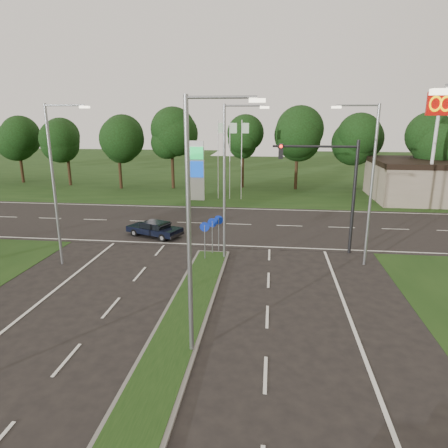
# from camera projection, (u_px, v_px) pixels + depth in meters

# --- Properties ---
(verge_far) EXTENTS (160.00, 50.00, 0.02)m
(verge_far) POSITION_uv_depth(u_px,v_px,m) (249.00, 172.00, 61.64)
(verge_far) COLOR #193411
(verge_far) RESTS_ON ground
(cross_road) EXTENTS (160.00, 12.00, 0.02)m
(cross_road) POSITION_uv_depth(u_px,v_px,m) (226.00, 224.00, 31.93)
(cross_road) COLOR black
(cross_road) RESTS_ON ground
(median_kerb) EXTENTS (2.00, 26.00, 0.12)m
(median_kerb) POSITION_uv_depth(u_px,v_px,m) (155.00, 384.00, 12.74)
(median_kerb) COLOR slate
(median_kerb) RESTS_ON ground
(streetlight_median_near) EXTENTS (2.53, 0.22, 9.00)m
(streetlight_median_near) POSITION_uv_depth(u_px,v_px,m) (195.00, 218.00, 13.24)
(streetlight_median_near) COLOR gray
(streetlight_median_near) RESTS_ON ground
(streetlight_median_far) EXTENTS (2.53, 0.22, 9.00)m
(streetlight_median_far) POSITION_uv_depth(u_px,v_px,m) (228.00, 175.00, 22.82)
(streetlight_median_far) COLOR gray
(streetlight_median_far) RESTS_ON ground
(streetlight_left_far) EXTENTS (2.53, 0.22, 9.00)m
(streetlight_left_far) POSITION_uv_depth(u_px,v_px,m) (56.00, 177.00, 21.98)
(streetlight_left_far) COLOR gray
(streetlight_left_far) RESTS_ON ground
(streetlight_right_far) EXTENTS (2.53, 0.22, 9.00)m
(streetlight_right_far) POSITION_uv_depth(u_px,v_px,m) (369.00, 178.00, 21.92)
(streetlight_right_far) COLOR gray
(streetlight_right_far) RESTS_ON ground
(traffic_signal) EXTENTS (5.10, 0.42, 7.00)m
(traffic_signal) POSITION_uv_depth(u_px,v_px,m) (333.00, 179.00, 24.13)
(traffic_signal) COLOR black
(traffic_signal) RESTS_ON ground
(median_signs) EXTENTS (1.16, 1.76, 2.38)m
(median_signs) POSITION_uv_depth(u_px,v_px,m) (212.00, 229.00, 24.20)
(median_signs) COLOR gray
(median_signs) RESTS_ON ground
(gas_pylon) EXTENTS (5.80, 1.26, 8.00)m
(gas_pylon) POSITION_uv_depth(u_px,v_px,m) (199.00, 169.00, 40.20)
(gas_pylon) COLOR silver
(gas_pylon) RESTS_ON ground
(mcdonalds_sign) EXTENTS (2.20, 0.47, 10.40)m
(mcdonalds_sign) POSITION_uv_depth(u_px,v_px,m) (438.00, 120.00, 35.40)
(mcdonalds_sign) COLOR silver
(mcdonalds_sign) RESTS_ON ground
(treeline_far) EXTENTS (6.00, 6.00, 9.90)m
(treeline_far) POSITION_uv_depth(u_px,v_px,m) (243.00, 130.00, 45.40)
(treeline_far) COLOR black
(treeline_far) RESTS_ON ground
(navy_sedan) EXTENTS (4.25, 2.99, 1.08)m
(navy_sedan) POSITION_uv_depth(u_px,v_px,m) (155.00, 229.00, 28.48)
(navy_sedan) COLOR black
(navy_sedan) RESTS_ON ground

